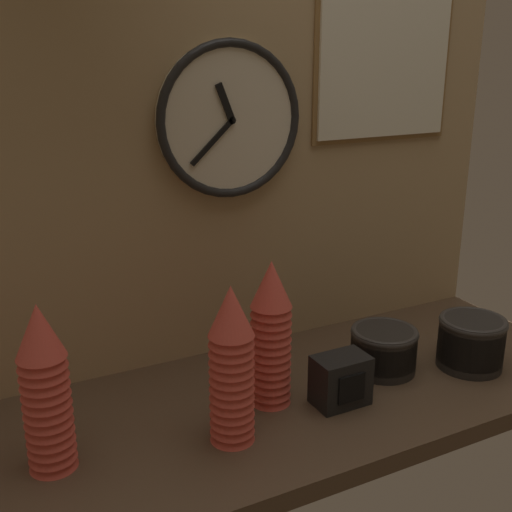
{
  "coord_description": "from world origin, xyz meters",
  "views": [
    {
      "loc": [
        -0.53,
        -1.05,
        0.7
      ],
      "look_at": [
        0.03,
        0.04,
        0.3
      ],
      "focal_mm": 45.0,
      "sensor_mm": 36.0,
      "label": 1
    }
  ],
  "objects_px": {
    "wall_clock": "(230,120)",
    "napkin_dispenser": "(341,380)",
    "cup_stack_center": "(232,365)",
    "menu_board": "(386,43)",
    "cup_stack_center_right": "(271,334)",
    "cup_stack_left": "(45,389)",
    "bowl_stack_right": "(384,348)",
    "bowl_stack_far_right": "(471,341)"
  },
  "relations": [
    {
      "from": "cup_stack_center",
      "to": "menu_board",
      "type": "xyz_separation_m",
      "value": [
        0.58,
        0.34,
        0.56
      ]
    },
    {
      "from": "menu_board",
      "to": "napkin_dispenser",
      "type": "height_order",
      "value": "menu_board"
    },
    {
      "from": "cup_stack_center_right",
      "to": "menu_board",
      "type": "distance_m",
      "value": 0.76
    },
    {
      "from": "wall_clock",
      "to": "cup_stack_center",
      "type": "bearing_deg",
      "value": -115.52
    },
    {
      "from": "cup_stack_left",
      "to": "cup_stack_center",
      "type": "bearing_deg",
      "value": -12.36
    },
    {
      "from": "cup_stack_center",
      "to": "bowl_stack_far_right",
      "type": "bearing_deg",
      "value": 1.08
    },
    {
      "from": "bowl_stack_far_right",
      "to": "bowl_stack_right",
      "type": "bearing_deg",
      "value": 157.97
    },
    {
      "from": "cup_stack_center_right",
      "to": "menu_board",
      "type": "xyz_separation_m",
      "value": [
        0.45,
        0.26,
        0.56
      ]
    },
    {
      "from": "wall_clock",
      "to": "napkin_dispenser",
      "type": "bearing_deg",
      "value": -73.93
    },
    {
      "from": "wall_clock",
      "to": "napkin_dispenser",
      "type": "relative_size",
      "value": 3.02
    },
    {
      "from": "wall_clock",
      "to": "menu_board",
      "type": "xyz_separation_m",
      "value": [
        0.42,
        0.01,
        0.16
      ]
    },
    {
      "from": "cup_stack_left",
      "to": "bowl_stack_far_right",
      "type": "relative_size",
      "value": 2.02
    },
    {
      "from": "cup_stack_center",
      "to": "cup_stack_center_right",
      "type": "bearing_deg",
      "value": 33.64
    },
    {
      "from": "cup_stack_center",
      "to": "wall_clock",
      "type": "xyz_separation_m",
      "value": [
        0.16,
        0.33,
        0.4
      ]
    },
    {
      "from": "menu_board",
      "to": "napkin_dispenser",
      "type": "relative_size",
      "value": 4.12
    },
    {
      "from": "cup_stack_center",
      "to": "bowl_stack_right",
      "type": "xyz_separation_m",
      "value": [
        0.42,
        0.09,
        -0.1
      ]
    },
    {
      "from": "menu_board",
      "to": "napkin_dispenser",
      "type": "xyz_separation_m",
      "value": [
        -0.32,
        -0.33,
        -0.66
      ]
    },
    {
      "from": "cup_stack_left",
      "to": "menu_board",
      "type": "relative_size",
      "value": 0.66
    },
    {
      "from": "cup_stack_left",
      "to": "menu_board",
      "type": "xyz_separation_m",
      "value": [
        0.89,
        0.27,
        0.56
      ]
    },
    {
      "from": "bowl_stack_right",
      "to": "napkin_dispenser",
      "type": "bearing_deg",
      "value": -156.04
    },
    {
      "from": "menu_board",
      "to": "napkin_dispenser",
      "type": "distance_m",
      "value": 0.81
    },
    {
      "from": "cup_stack_left",
      "to": "menu_board",
      "type": "height_order",
      "value": "menu_board"
    },
    {
      "from": "cup_stack_left",
      "to": "bowl_stack_right",
      "type": "height_order",
      "value": "cup_stack_left"
    },
    {
      "from": "menu_board",
      "to": "bowl_stack_far_right",
      "type": "bearing_deg",
      "value": -84.46
    },
    {
      "from": "menu_board",
      "to": "bowl_stack_right",
      "type": "bearing_deg",
      "value": -121.55
    },
    {
      "from": "cup_stack_center",
      "to": "wall_clock",
      "type": "height_order",
      "value": "wall_clock"
    },
    {
      "from": "cup_stack_center",
      "to": "cup_stack_left",
      "type": "bearing_deg",
      "value": 167.64
    },
    {
      "from": "bowl_stack_right",
      "to": "cup_stack_center_right",
      "type": "bearing_deg",
      "value": -179.37
    },
    {
      "from": "bowl_stack_right",
      "to": "menu_board",
      "type": "xyz_separation_m",
      "value": [
        0.16,
        0.26,
        0.66
      ]
    },
    {
      "from": "napkin_dispenser",
      "to": "cup_stack_center_right",
      "type": "bearing_deg",
      "value": 150.3
    },
    {
      "from": "napkin_dispenser",
      "to": "bowl_stack_right",
      "type": "bearing_deg",
      "value": 23.96
    },
    {
      "from": "cup_stack_center",
      "to": "menu_board",
      "type": "height_order",
      "value": "menu_board"
    },
    {
      "from": "cup_stack_center",
      "to": "bowl_stack_far_right",
      "type": "relative_size",
      "value": 2.02
    },
    {
      "from": "bowl_stack_far_right",
      "to": "napkin_dispenser",
      "type": "relative_size",
      "value": 1.36
    },
    {
      "from": "bowl_stack_right",
      "to": "wall_clock",
      "type": "bearing_deg",
      "value": 136.52
    },
    {
      "from": "menu_board",
      "to": "wall_clock",
      "type": "bearing_deg",
      "value": -178.78
    },
    {
      "from": "cup_stack_center",
      "to": "bowl_stack_far_right",
      "type": "xyz_separation_m",
      "value": [
        0.61,
        0.01,
        -0.09
      ]
    },
    {
      "from": "cup_stack_center",
      "to": "bowl_stack_right",
      "type": "distance_m",
      "value": 0.44
    },
    {
      "from": "cup_stack_left",
      "to": "bowl_stack_far_right",
      "type": "xyz_separation_m",
      "value": [
        0.92,
        -0.06,
        -0.09
      ]
    },
    {
      "from": "menu_board",
      "to": "cup_stack_center_right",
      "type": "bearing_deg",
      "value": -150.07
    },
    {
      "from": "cup_stack_center_right",
      "to": "napkin_dispenser",
      "type": "relative_size",
      "value": 2.74
    },
    {
      "from": "wall_clock",
      "to": "menu_board",
      "type": "relative_size",
      "value": 0.73
    }
  ]
}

